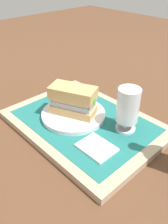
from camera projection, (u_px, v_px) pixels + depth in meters
name	position (u px, v px, depth m)	size (l,w,h in m)	color
ground_plane	(84.00, 126.00, 0.69)	(3.00, 3.00, 0.00)	brown
tray	(84.00, 123.00, 0.69)	(0.44, 0.32, 0.02)	tan
placemat	(84.00, 120.00, 0.68)	(0.38, 0.27, 0.00)	#1E6B66
plate	(73.00, 114.00, 0.70)	(0.19, 0.19, 0.01)	white
sandwich	(74.00, 100.00, 0.67)	(0.14, 0.11, 0.08)	tan
beer_glass	(128.00, 107.00, 0.61)	(0.06, 0.06, 0.12)	silver
napkin_folded	(97.00, 147.00, 0.58)	(0.09, 0.07, 0.01)	white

